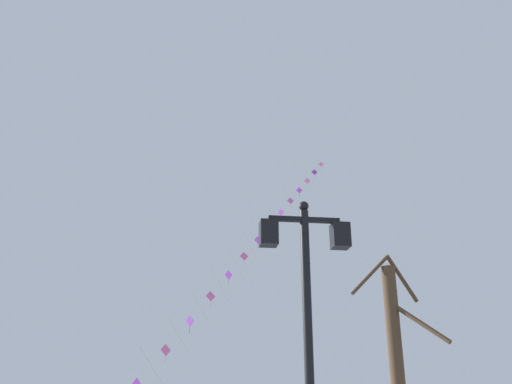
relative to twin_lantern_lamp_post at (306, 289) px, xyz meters
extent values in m
cylinder|color=black|center=(0.00, 0.00, -0.99)|extent=(0.14, 0.14, 4.50)
sphere|color=black|center=(0.00, 0.00, 1.34)|extent=(0.16, 0.16, 0.16)
cube|color=black|center=(0.00, 0.00, 1.11)|extent=(1.16, 0.08, 0.08)
cube|color=black|center=(-0.58, 0.00, 0.86)|extent=(0.28, 0.28, 0.40)
cube|color=beige|center=(-0.58, 0.00, 0.86)|extent=(0.19, 0.19, 0.30)
cube|color=black|center=(0.58, 0.00, 0.86)|extent=(0.28, 0.28, 0.40)
cube|color=beige|center=(0.58, 0.00, 0.86)|extent=(0.19, 0.19, 0.30)
cylinder|color=silver|center=(-2.90, 11.50, -0.57)|extent=(0.85, 1.24, 1.20)
cylinder|color=silver|center=(-2.07, 12.72, 0.62)|extent=(0.85, 1.24, 1.20)
cylinder|color=silver|center=(-1.25, 13.94, 1.81)|extent=(0.85, 1.24, 1.20)
cylinder|color=silver|center=(-0.42, 15.17, 3.00)|extent=(0.85, 1.24, 1.20)
cylinder|color=silver|center=(0.40, 16.39, 4.19)|extent=(0.85, 1.24, 1.20)
cylinder|color=silver|center=(1.23, 17.61, 5.38)|extent=(0.85, 1.24, 1.20)
cylinder|color=silver|center=(2.06, 18.83, 6.57)|extent=(0.85, 1.24, 1.20)
cylinder|color=silver|center=(2.88, 20.06, 7.75)|extent=(0.85, 1.24, 1.20)
cylinder|color=silver|center=(3.71, 21.28, 8.94)|extent=(0.85, 1.24, 1.20)
cylinder|color=silver|center=(4.53, 22.50, 10.13)|extent=(0.85, 1.24, 1.20)
cylinder|color=silver|center=(5.36, 23.72, 11.32)|extent=(0.85, 1.24, 1.20)
cylinder|color=silver|center=(6.19, 24.94, 12.51)|extent=(0.85, 1.24, 1.20)
cylinder|color=silver|center=(7.01, 26.17, 13.70)|extent=(0.85, 1.24, 1.20)
cube|color=purple|center=(-3.31, 10.89, -1.16)|extent=(0.33, 0.30, 0.43)
cube|color=pink|center=(-2.49, 12.11, 0.03)|extent=(0.38, 0.23, 0.43)
cylinder|color=pink|center=(-2.49, 12.11, -0.27)|extent=(0.02, 0.03, 0.25)
cube|color=purple|center=(-1.66, 13.33, 1.21)|extent=(0.30, 0.33, 0.43)
cylinder|color=purple|center=(-1.66, 13.33, 0.90)|extent=(0.03, 0.03, 0.30)
cube|color=pink|center=(-0.83, 14.56, 2.40)|extent=(0.40, 0.18, 0.43)
cylinder|color=pink|center=(-0.83, 14.56, 2.07)|extent=(0.03, 0.04, 0.34)
cube|color=purple|center=(-0.01, 15.78, 3.59)|extent=(0.32, 0.30, 0.43)
cylinder|color=purple|center=(-0.01, 15.78, 3.29)|extent=(0.03, 0.03, 0.26)
cube|color=pink|center=(0.82, 17.00, 4.78)|extent=(0.41, 0.17, 0.43)
cylinder|color=pink|center=(0.82, 17.00, 4.46)|extent=(0.03, 0.05, 0.30)
cube|color=purple|center=(1.64, 18.22, 5.97)|extent=(0.34, 0.29, 0.43)
cylinder|color=purple|center=(1.64, 18.22, 5.67)|extent=(0.04, 0.04, 0.26)
cube|color=pink|center=(2.47, 19.44, 7.16)|extent=(0.34, 0.29, 0.43)
cylinder|color=pink|center=(2.47, 19.44, 6.85)|extent=(0.05, 0.05, 0.28)
cube|color=purple|center=(3.30, 20.67, 8.35)|extent=(0.30, 0.33, 0.43)
cylinder|color=purple|center=(3.30, 20.67, 8.06)|extent=(0.05, 0.04, 0.25)
cube|color=pink|center=(4.12, 21.89, 9.54)|extent=(0.40, 0.17, 0.43)
cylinder|color=pink|center=(4.12, 21.89, 9.25)|extent=(0.03, 0.05, 0.24)
cube|color=purple|center=(4.95, 23.11, 10.73)|extent=(0.34, 0.28, 0.43)
cylinder|color=purple|center=(4.95, 23.11, 10.41)|extent=(0.04, 0.05, 0.30)
cube|color=pink|center=(5.77, 24.33, 11.92)|extent=(0.36, 0.26, 0.43)
cylinder|color=pink|center=(5.77, 24.33, 11.61)|extent=(0.03, 0.03, 0.28)
cube|color=purple|center=(6.60, 25.55, 13.11)|extent=(0.39, 0.20, 0.43)
cylinder|color=purple|center=(6.60, 25.55, 12.78)|extent=(0.03, 0.03, 0.32)
cube|color=pink|center=(7.43, 26.78, 14.29)|extent=(0.36, 0.26, 0.43)
cylinder|color=pink|center=(7.43, 26.78, 14.02)|extent=(0.03, 0.03, 0.22)
cylinder|color=#4C3826|center=(2.62, 3.31, -1.03)|extent=(0.30, 0.30, 4.42)
cylinder|color=#4C3826|center=(3.02, 2.85, -0.09)|extent=(0.91, 1.02, 0.97)
cylinder|color=#4C3826|center=(3.01, 3.52, 0.97)|extent=(0.89, 0.54, 1.00)
cylinder|color=#4C3826|center=(2.18, 3.30, 0.97)|extent=(0.93, 0.10, 0.91)
camera|label=1|loc=(-1.81, -8.04, -1.56)|focal=37.68mm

